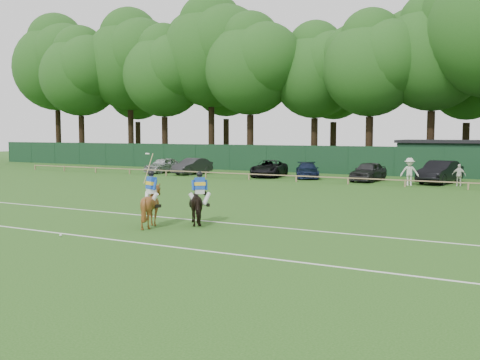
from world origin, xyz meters
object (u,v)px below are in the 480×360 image
Objects in this scene: polo_ball at (61,235)px; utility_shed at (450,158)px; sedan_silver at (163,165)px; estate_black at (440,172)px; sedan_navy at (307,170)px; sedan_grey at (192,166)px; suv_black at (269,168)px; spectator_left at (410,172)px; horse_chestnut at (151,206)px; spectator_mid at (459,175)px; horse_dark at (200,205)px; hatch_grey at (368,172)px.

utility_shed is (7.56, 36.42, 1.49)m from polo_ball.
estate_black reaches higher than sedan_silver.
estate_black is (10.19, 0.21, 0.19)m from sedan_navy.
utility_shed is at bearing 28.41° from sedan_grey.
spectator_left is at bearing -22.00° from suv_black.
sedan_navy is at bearing -58.54° from horse_chestnut.
horse_chestnut reaches higher than sedan_navy.
spectator_left is 10.90m from utility_shed.
suv_black is 13.55m from estate_black.
spectator_mid is (1.47, -1.36, -0.06)m from estate_black.
sedan_grey is at bearing 114.90° from polo_ball.
sedan_silver is 0.82× the size of suv_black.
estate_black is at bearing 6.62° from sedan_grey.
horse_dark is 22.95m from hatch_grey.
sedan_silver is at bearing -92.08° from horse_dark.
hatch_grey reaches higher than sedan_navy.
sedan_grey is at bearing 2.06° from sedan_silver.
sedan_silver is at bearing -167.01° from estate_black.
polo_ball is (-6.58, -25.58, -0.92)m from spectator_left.
sedan_navy is 48.14× the size of polo_ball.
hatch_grey is (8.47, -0.25, 0.05)m from suv_black.
sedan_grey reaches higher than sedan_navy.
utility_shed is (20.17, 9.27, 0.83)m from sedan_grey.
hatch_grey is at bearing -70.40° from horse_chestnut.
horse_dark is at bearing -111.88° from spectator_mid.
suv_black is 15.05m from spectator_mid.
horse_chestnut reaches higher than horse_dark.
horse_chestnut is at bearing -94.15° from estate_black.
spectator_left reaches higher than polo_ball.
spectator_left reaches higher than sedan_navy.
sedan_navy is at bearing 169.38° from spectator_mid.
polo_ball is (5.38, -27.83, -0.64)m from suv_black.
sedan_grey is 0.86× the size of suv_black.
suv_black is (7.23, 0.68, -0.01)m from sedan_grey.
suv_black is at bearing 100.93° from polo_ball.
spectator_mid is at bearing -85.67° from horse_chestnut.
estate_black is 3.06m from spectator_left.
utility_shed is at bearing -77.02° from horse_chestnut.
horse_chestnut reaches higher than sedan_silver.
sedan_navy is at bearing -138.70° from utility_shed.
sedan_navy is 8.95m from spectator_left.
horse_dark is 1.94m from horse_chestnut.
sedan_silver is at bearing -30.81° from horse_chestnut.
sedan_grey is at bearing -174.25° from hatch_grey.
sedan_silver is 0.94× the size of hatch_grey.
spectator_left reaches higher than estate_black.
utility_shed is at bearing 17.12° from sedan_navy.
sedan_navy is (-4.91, 23.37, -0.15)m from horse_dark.
sedan_silver is 25.17m from utility_shed.
spectator_left reaches higher than horse_chestnut.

